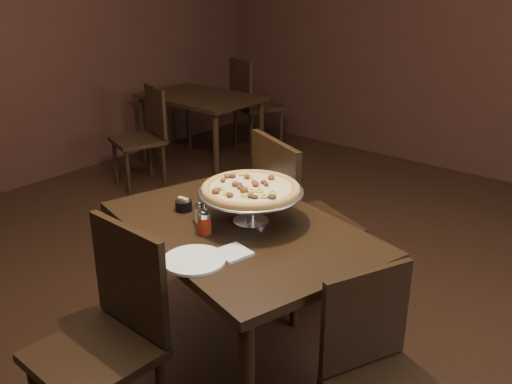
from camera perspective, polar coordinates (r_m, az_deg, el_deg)
The scene contains 16 objects.
room at distance 2.28m, azimuth -2.61°, elevation 11.16°, with size 6.04×7.04×2.84m.
dining_table at distance 2.55m, azimuth -1.59°, elevation -5.42°, with size 1.38×1.09×0.76m.
background_table at distance 5.43m, azimuth -5.61°, elevation 8.66°, with size 1.09×0.73×0.68m.
pizza_stand at distance 2.47m, azimuth -0.53°, elevation 0.27°, with size 0.47×0.47×0.19m.
parmesan_shaker at distance 2.53m, azimuth -5.54°, elevation -2.02°, with size 0.06×0.06×0.10m.
pepper_flake_shaker at distance 2.42m, azimuth -5.19°, elevation -3.05°, with size 0.06×0.06×0.11m.
packet_caddy at distance 2.67m, azimuth -7.25°, elevation -1.30°, with size 0.08×0.08×0.06m.
napkin_stack at distance 2.26m, azimuth -2.32°, elevation -6.11°, with size 0.12×0.12×0.01m, color silver.
plate_left at distance 2.98m, azimuth -1.90°, elevation 0.96°, with size 0.23×0.23×0.01m, color white.
plate_near at distance 2.22m, azimuth -6.18°, elevation -6.79°, with size 0.25×0.25×0.01m, color white.
serving_spatula at distance 2.32m, azimuth 0.38°, elevation -1.38°, with size 0.16×0.16×0.02m.
chair_far at distance 3.11m, azimuth 3.99°, elevation -2.51°, with size 0.61×0.61×1.00m.
chair_near at distance 2.34m, azimuth -14.57°, elevation -13.48°, with size 0.44×0.44×0.91m.
chair_side at distance 2.21m, azimuth 12.35°, elevation -17.26°, with size 0.50×0.50×0.81m.
bg_chair_far at distance 5.92m, azimuth -0.43°, elevation 9.09°, with size 0.57×0.57×0.94m.
bg_chair_near at distance 5.03m, azimuth -11.08°, elevation 5.82°, with size 0.51×0.51×0.85m.
Camera 1 is at (1.57, -1.63, 1.83)m, focal length 40.00 mm.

